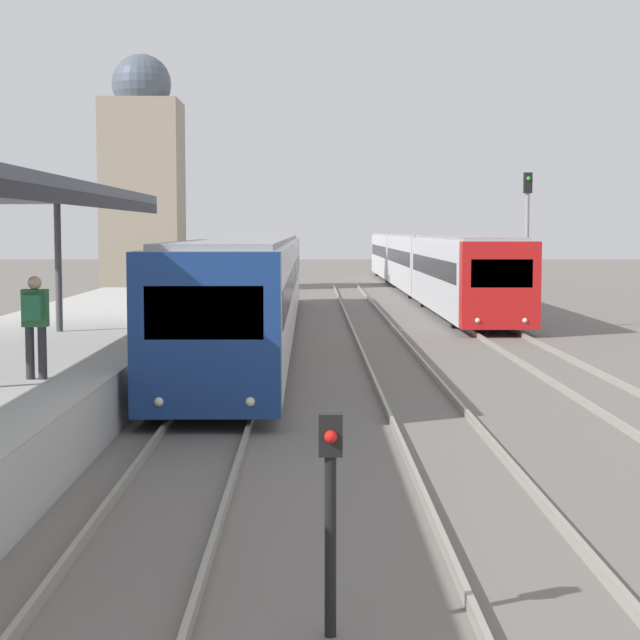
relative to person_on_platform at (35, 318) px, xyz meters
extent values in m
cube|color=black|center=(0.43, -1.36, 1.95)|extent=(0.08, 23.83, 0.24)
cylinder|color=#47474C|center=(-1.53, 8.17, 0.54)|extent=(0.16, 0.16, 3.06)
cylinder|color=#2D2D33|center=(-0.10, 0.04, -0.56)|extent=(0.14, 0.14, 0.85)
cylinder|color=#2D2D33|center=(0.10, 0.04, -0.56)|extent=(0.14, 0.14, 0.85)
cube|color=#2D6638|center=(0.00, 0.04, 0.16)|extent=(0.40, 0.22, 0.60)
sphere|color=tan|center=(0.00, 0.04, 0.57)|extent=(0.22, 0.22, 0.22)
cube|color=#236B47|center=(0.00, -0.16, 0.18)|extent=(0.30, 0.18, 0.40)
cube|color=navy|center=(2.64, 0.99, -0.36)|extent=(2.55, 0.70, 2.80)
cube|color=black|center=(2.64, 0.66, 0.04)|extent=(1.99, 0.04, 0.90)
sphere|color=#EFEACC|center=(1.87, 0.65, -1.46)|extent=(0.16, 0.16, 0.16)
sphere|color=#EFEACC|center=(3.40, 0.65, -1.46)|extent=(0.16, 0.16, 0.16)
cube|color=silver|center=(2.64, 9.47, -0.36)|extent=(2.55, 16.26, 2.80)
cube|color=gray|center=(2.64, 9.47, 1.11)|extent=(2.24, 15.93, 0.12)
cube|color=black|center=(2.64, 9.47, -0.05)|extent=(2.57, 14.96, 0.73)
cylinder|color=black|center=(1.56, 4.18, -1.68)|extent=(0.12, 0.70, 0.70)
cylinder|color=black|center=(3.72, 4.18, -1.68)|extent=(0.12, 0.70, 0.70)
cylinder|color=black|center=(1.56, 14.75, -1.68)|extent=(0.12, 0.70, 0.70)
cylinder|color=black|center=(3.72, 14.75, -1.68)|extent=(0.12, 0.70, 0.70)
cube|color=silver|center=(2.64, 26.07, -0.36)|extent=(2.55, 16.26, 2.80)
cube|color=gray|center=(2.64, 26.07, 1.11)|extent=(2.24, 15.93, 0.12)
cube|color=black|center=(2.64, 26.07, -0.05)|extent=(2.57, 14.96, 0.73)
cylinder|color=black|center=(1.56, 20.79, -1.68)|extent=(0.12, 0.70, 0.70)
cylinder|color=black|center=(3.72, 20.79, -1.68)|extent=(0.12, 0.70, 0.70)
cylinder|color=black|center=(1.56, 31.36, -1.68)|extent=(0.12, 0.70, 0.70)
cylinder|color=black|center=(3.72, 31.36, -1.68)|extent=(0.12, 0.70, 0.70)
cube|color=red|center=(10.49, 17.00, -0.36)|extent=(2.52, 0.70, 2.80)
cube|color=black|center=(10.49, 16.67, 0.04)|extent=(1.96, 0.04, 0.90)
sphere|color=#EFEACC|center=(9.74, 16.66, -1.46)|extent=(0.16, 0.16, 0.16)
sphere|color=#EFEACC|center=(11.25, 16.66, -1.46)|extent=(0.16, 0.16, 0.16)
cube|color=silver|center=(10.49, 25.31, -0.36)|extent=(2.52, 15.92, 2.80)
cube|color=gray|center=(10.49, 25.31, 1.10)|extent=(2.21, 15.60, 0.12)
cube|color=black|center=(10.49, 25.31, -0.05)|extent=(2.54, 14.64, 0.73)
cylinder|color=black|center=(9.42, 20.14, -1.68)|extent=(0.12, 0.70, 0.70)
cylinder|color=black|center=(11.56, 20.14, -1.68)|extent=(0.12, 0.70, 0.70)
cylinder|color=black|center=(9.42, 30.48, -1.68)|extent=(0.12, 0.70, 0.70)
cylinder|color=black|center=(11.56, 30.48, -1.68)|extent=(0.12, 0.70, 0.70)
cube|color=silver|center=(10.49, 41.58, -0.36)|extent=(2.52, 15.92, 2.80)
cube|color=gray|center=(10.49, 41.58, 1.10)|extent=(2.21, 15.60, 0.12)
cube|color=black|center=(10.49, 41.58, -0.05)|extent=(2.54, 14.64, 0.73)
cylinder|color=black|center=(9.42, 36.40, -1.68)|extent=(0.12, 0.70, 0.70)
cylinder|color=black|center=(11.56, 36.40, -1.68)|extent=(0.12, 0.70, 0.70)
cylinder|color=black|center=(9.42, 46.75, -1.68)|extent=(0.12, 0.70, 0.70)
cylinder|color=black|center=(11.56, 46.75, -1.68)|extent=(0.12, 0.70, 0.70)
cube|color=silver|center=(10.49, 57.84, -0.36)|extent=(2.52, 15.92, 2.80)
cube|color=gray|center=(10.49, 57.84, 1.10)|extent=(2.21, 15.60, 0.12)
cube|color=black|center=(10.49, 57.84, -0.05)|extent=(2.54, 14.64, 0.73)
cylinder|color=black|center=(9.42, 52.67, -1.68)|extent=(0.12, 0.70, 0.70)
cylinder|color=black|center=(11.56, 52.67, -1.68)|extent=(0.12, 0.70, 0.70)
cylinder|color=black|center=(9.42, 63.02, -1.68)|extent=(0.12, 0.70, 0.70)
cylinder|color=black|center=(11.56, 63.02, -1.68)|extent=(0.12, 0.70, 0.70)
cylinder|color=black|center=(4.57, -8.26, -1.25)|extent=(0.10, 0.10, 1.55)
cube|color=black|center=(4.57, -8.26, -0.29)|extent=(0.20, 0.14, 0.36)
sphere|color=red|center=(4.57, -8.35, -0.29)|extent=(0.11, 0.11, 0.11)
cylinder|color=gray|center=(11.85, 19.53, 0.67)|extent=(0.14, 0.14, 5.39)
cube|color=black|center=(11.85, 19.53, 3.01)|extent=(0.28, 0.20, 0.70)
sphere|color=green|center=(11.85, 19.41, 3.15)|extent=(0.14, 0.14, 0.14)
cube|color=gray|center=(-4.94, 43.34, 3.28)|extent=(4.29, 4.29, 10.62)
sphere|color=#4C5666|center=(-4.94, 43.34, 9.50)|extent=(3.30, 3.30, 3.30)
camera|label=1|loc=(4.40, -17.06, 1.41)|focal=60.00mm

